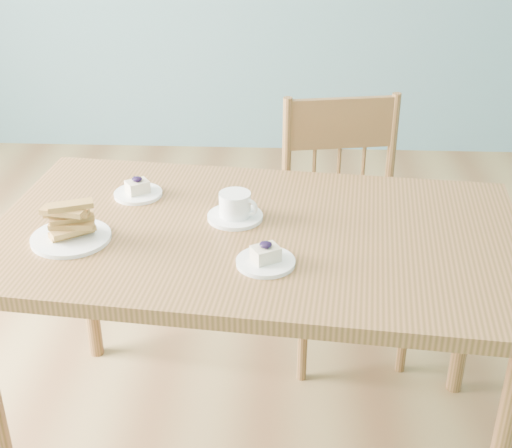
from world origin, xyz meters
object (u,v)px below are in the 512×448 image
Objects in this scene: cheesecake_plate_far at (138,191)px; coffee_cup at (235,208)px; cheesecake_plate_near at (266,258)px; dining_chair at (345,230)px; dining_table at (254,254)px; biscotti_plate at (70,227)px.

coffee_cup is (0.31, -0.14, 0.02)m from cheesecake_plate_far.
cheesecake_plate_near is 1.04× the size of cheesecake_plate_far.
dining_chair is at bearing 70.42° from cheesecake_plate_near.
dining_table is at bearing -25.47° from coffee_cup.
biscotti_plate is at bearing 169.17° from cheesecake_plate_near.
dining_chair reaches higher than cheesecake_plate_near.
cheesecake_plate_near reaches higher than cheesecake_plate_far.
cheesecake_plate_near reaches higher than dining_table.
dining_chair reaches higher than coffee_cup.
cheesecake_plate_near is at bearing -119.39° from dining_chair.
coffee_cup is 0.74× the size of biscotti_plate.
cheesecake_plate_far is at bearing 179.22° from coffee_cup.
cheesecake_plate_near is (-0.27, -0.75, 0.32)m from dining_chair.
dining_chair reaches higher than biscotti_plate.
cheesecake_plate_far is (-0.68, -0.36, 0.32)m from dining_chair.
coffee_cup is at bearing -135.62° from dining_chair.
dining_chair is at bearing 77.51° from coffee_cup.
dining_table is 10.57× the size of cheesecake_plate_far.
dining_chair is 0.83m from cheesecake_plate_far.
biscotti_plate is (-0.54, 0.10, 0.02)m from cheesecake_plate_near.
cheesecake_plate_near is 0.56m from cheesecake_plate_far.
coffee_cup is at bearing 111.01° from cheesecake_plate_near.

